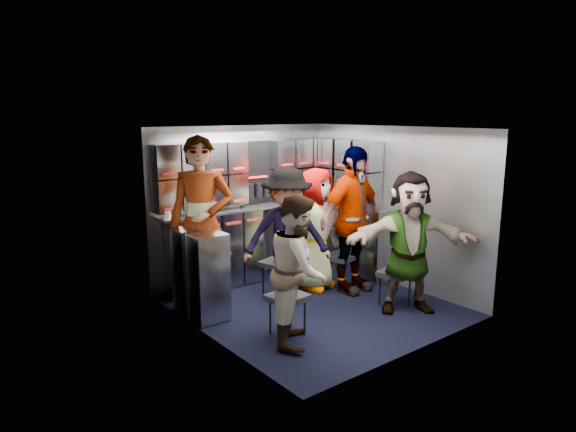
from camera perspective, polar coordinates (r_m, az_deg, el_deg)
floor at (r=6.24m, az=2.78°, el=-9.93°), size 3.00×3.00×0.00m
wall_back at (r=7.12m, az=-5.05°, el=1.52°), size 2.80×0.04×2.10m
wall_left at (r=5.15m, az=-8.99°, el=-2.45°), size 0.04×3.00×2.10m
wall_right at (r=6.92m, az=11.68°, el=1.04°), size 0.04×3.00×2.10m
ceiling at (r=5.81m, az=2.99°, el=9.72°), size 2.80×3.00×0.02m
cart_bank_back at (r=7.06m, az=-4.04°, el=-3.15°), size 2.68×0.38×0.99m
cart_bank_left at (r=5.87m, az=-9.70°, el=-6.36°), size 0.38×0.76×0.99m
counter at (r=6.95m, az=-4.10°, el=1.00°), size 2.68×0.42×0.03m
locker_bank_back at (r=6.93m, az=-4.44°, el=4.94°), size 2.68×0.28×0.82m
locker_bank_right at (r=7.22m, az=6.80°, el=5.15°), size 0.28×1.00×0.82m
right_cabinet at (r=7.32m, az=7.17°, el=-2.64°), size 0.28×1.20×1.00m
coffee_niche at (r=7.08m, az=-3.49°, el=4.93°), size 0.46×0.16×0.84m
red_latch_strip at (r=6.81m, az=-3.14°, el=-0.36°), size 2.60×0.02×0.03m
jump_seat_near_left at (r=5.34m, az=-0.07°, el=-9.25°), size 0.40×0.39×0.44m
jump_seat_mid_left at (r=6.42m, az=-1.10°, el=-5.44°), size 0.48×0.47×0.46m
jump_seat_center at (r=6.85m, az=2.10°, el=-4.16°), size 0.49×0.48×0.49m
jump_seat_mid_right at (r=6.80m, az=5.92°, el=-4.70°), size 0.42×0.40×0.44m
jump_seat_near_right at (r=6.25m, az=11.83°, el=-6.41°), size 0.45×0.43×0.43m
attendant_standing at (r=5.97m, az=-9.60°, el=-0.89°), size 0.88×0.84×2.03m
attendant_arc_a at (r=5.09m, az=1.18°, el=-5.97°), size 0.91×0.92×1.50m
attendant_arc_b at (r=6.18m, az=-0.11°, el=-2.18°), size 1.22×1.06×1.64m
attendant_arc_c at (r=6.63m, az=3.13°, el=-1.46°), size 0.89×0.71×1.59m
attendant_arc_d at (r=6.54m, az=7.11°, el=-0.46°), size 1.13×0.55×1.87m
attendant_arc_e at (r=6.03m, az=13.31°, el=-2.86°), size 1.52×1.26×1.63m
bottle_left at (r=6.43m, az=-10.52°, el=1.34°), size 0.07×0.07×0.27m
bottle_mid at (r=6.57m, az=-8.33°, el=1.41°), size 0.06×0.06×0.22m
bottle_right at (r=7.34m, az=1.16°, el=2.74°), size 0.07×0.07×0.26m
cup_left at (r=6.29m, az=-13.28°, el=0.16°), size 0.09×0.09×0.09m
cup_right at (r=7.56m, az=3.15°, el=2.38°), size 0.08×0.08×0.10m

